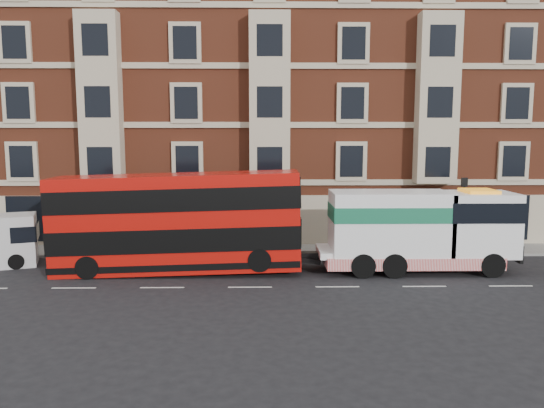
# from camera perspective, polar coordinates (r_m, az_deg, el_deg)

# --- Properties ---
(ground) EXTENTS (120.00, 120.00, 0.00)m
(ground) POSITION_cam_1_polar(r_m,az_deg,el_deg) (24.47, -2.38, -8.94)
(ground) COLOR black
(ground) RESTS_ON ground
(sidewalk) EXTENTS (90.00, 3.00, 0.15)m
(sidewalk) POSITION_cam_1_polar(r_m,az_deg,el_deg) (31.72, -2.04, -4.98)
(sidewalk) COLOR slate
(sidewalk) RESTS_ON ground
(victorian_terrace) EXTENTS (45.00, 12.00, 20.40)m
(victorian_terrace) POSITION_cam_1_polar(r_m,az_deg,el_deg) (38.60, -1.14, 12.15)
(victorian_terrace) COLOR brown
(victorian_terrace) RESTS_ON ground
(lamp_post_west) EXTENTS (0.35, 0.15, 4.35)m
(lamp_post_west) POSITION_cam_1_polar(r_m,az_deg,el_deg) (30.70, -13.38, -0.67)
(lamp_post_west) COLOR black
(lamp_post_west) RESTS_ON sidewalk
(lamp_post_east) EXTENTS (0.35, 0.15, 4.35)m
(lamp_post_east) POSITION_cam_1_polar(r_m,az_deg,el_deg) (32.06, 19.87, -0.57)
(lamp_post_east) COLOR black
(lamp_post_east) RESTS_ON sidewalk
(double_decker_bus) EXTENTS (12.25, 2.81, 4.96)m
(double_decker_bus) POSITION_cam_1_polar(r_m,az_deg,el_deg) (26.95, -10.19, -1.79)
(double_decker_bus) COLOR #BB100A
(double_decker_bus) RESTS_ON ground
(tow_truck) EXTENTS (9.81, 2.90, 4.09)m
(tow_truck) POSITION_cam_1_polar(r_m,az_deg,el_deg) (27.78, 15.25, -2.63)
(tow_truck) COLOR white
(tow_truck) RESTS_ON ground
(pedestrian) EXTENTS (0.72, 0.54, 1.82)m
(pedestrian) POSITION_cam_1_polar(r_m,az_deg,el_deg) (31.76, -19.01, -3.56)
(pedestrian) COLOR #1A2635
(pedestrian) RESTS_ON sidewalk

